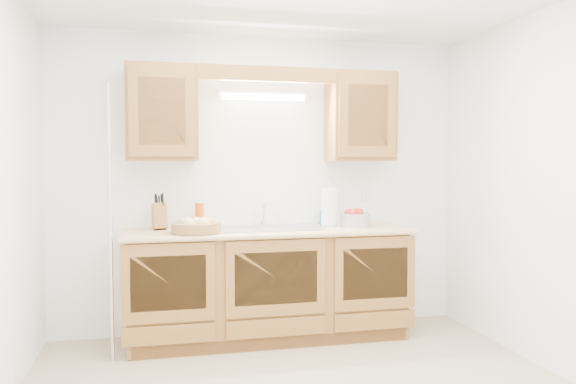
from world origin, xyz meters
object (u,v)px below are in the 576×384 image
object	(u,v)px
fruit_basket	(196,226)
knife_block	(159,216)
paper_towel	(330,208)
apple_bowl	(353,219)

from	to	relation	value
fruit_basket	knife_block	bearing A→B (deg)	132.81
fruit_basket	paper_towel	distance (m)	1.15
fruit_basket	apple_bowl	distance (m)	1.32
fruit_basket	apple_bowl	xyz separation A→B (m)	(1.31, 0.14, 0.01)
fruit_basket	apple_bowl	bearing A→B (deg)	5.96
fruit_basket	paper_towel	bearing A→B (deg)	10.46
fruit_basket	paper_towel	xyz separation A→B (m)	(1.13, 0.21, 0.10)
knife_block	paper_towel	xyz separation A→B (m)	(1.40, -0.08, 0.05)
knife_block	fruit_basket	bearing A→B (deg)	-56.68
paper_towel	apple_bowl	size ratio (longest dim) A/B	1.20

